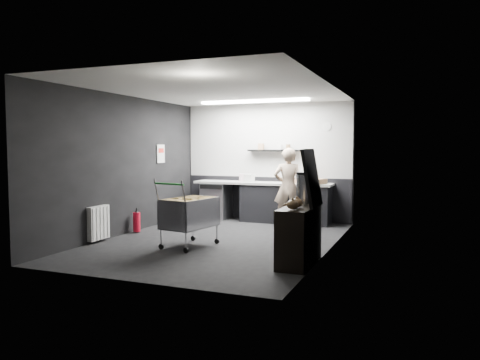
% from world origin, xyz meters
% --- Properties ---
extents(floor, '(5.50, 5.50, 0.00)m').
position_xyz_m(floor, '(0.00, 0.00, 0.00)').
color(floor, black).
rests_on(floor, ground).
extents(ceiling, '(5.50, 5.50, 0.00)m').
position_xyz_m(ceiling, '(0.00, 0.00, 2.70)').
color(ceiling, silver).
rests_on(ceiling, wall_back).
extents(wall_back, '(5.50, 0.00, 5.50)m').
position_xyz_m(wall_back, '(0.00, 2.75, 1.35)').
color(wall_back, black).
rests_on(wall_back, floor).
extents(wall_front, '(5.50, 0.00, 5.50)m').
position_xyz_m(wall_front, '(0.00, -2.75, 1.35)').
color(wall_front, black).
rests_on(wall_front, floor).
extents(wall_left, '(0.00, 5.50, 5.50)m').
position_xyz_m(wall_left, '(-2.00, 0.00, 1.35)').
color(wall_left, black).
rests_on(wall_left, floor).
extents(wall_right, '(0.00, 5.50, 5.50)m').
position_xyz_m(wall_right, '(2.00, 0.00, 1.35)').
color(wall_right, black).
rests_on(wall_right, floor).
extents(kitchen_wall_panel, '(3.95, 0.02, 1.70)m').
position_xyz_m(kitchen_wall_panel, '(0.00, 2.73, 1.85)').
color(kitchen_wall_panel, '#B0B0AC').
rests_on(kitchen_wall_panel, wall_back).
extents(dado_panel, '(3.95, 0.02, 1.00)m').
position_xyz_m(dado_panel, '(0.00, 2.73, 0.50)').
color(dado_panel, black).
rests_on(dado_panel, wall_back).
extents(floating_shelf, '(1.20, 0.22, 0.04)m').
position_xyz_m(floating_shelf, '(0.20, 2.62, 1.62)').
color(floating_shelf, black).
rests_on(floating_shelf, wall_back).
extents(wall_clock, '(0.20, 0.03, 0.20)m').
position_xyz_m(wall_clock, '(1.40, 2.72, 2.15)').
color(wall_clock, silver).
rests_on(wall_clock, wall_back).
extents(poster, '(0.02, 0.30, 0.40)m').
position_xyz_m(poster, '(-1.98, 1.30, 1.55)').
color(poster, silver).
rests_on(poster, wall_left).
extents(poster_red_band, '(0.02, 0.22, 0.10)m').
position_xyz_m(poster_red_band, '(-1.98, 1.30, 1.62)').
color(poster_red_band, red).
rests_on(poster_red_band, poster).
extents(radiator, '(0.10, 0.50, 0.60)m').
position_xyz_m(radiator, '(-1.94, -0.90, 0.35)').
color(radiator, silver).
rests_on(radiator, wall_left).
extents(ceiling_strip, '(2.40, 0.20, 0.04)m').
position_xyz_m(ceiling_strip, '(0.00, 1.85, 2.67)').
color(ceiling_strip, white).
rests_on(ceiling_strip, ceiling).
extents(prep_counter, '(3.20, 0.61, 0.90)m').
position_xyz_m(prep_counter, '(0.14, 2.42, 0.46)').
color(prep_counter, black).
rests_on(prep_counter, floor).
extents(person, '(0.70, 0.55, 1.68)m').
position_xyz_m(person, '(0.74, 1.97, 0.84)').
color(person, beige).
rests_on(person, floor).
extents(shopping_cart, '(0.78, 1.12, 1.12)m').
position_xyz_m(shopping_cart, '(-0.27, -0.62, 0.54)').
color(shopping_cart, silver).
rests_on(shopping_cart, floor).
extents(sideboard, '(0.48, 1.11, 1.67)m').
position_xyz_m(sideboard, '(1.78, -1.08, 0.53)').
color(sideboard, black).
rests_on(sideboard, floor).
extents(fire_extinguisher, '(0.14, 0.14, 0.47)m').
position_xyz_m(fire_extinguisher, '(-1.85, 0.15, 0.23)').
color(fire_extinguisher, red).
rests_on(fire_extinguisher, floor).
extents(cardboard_box, '(0.68, 0.61, 0.11)m').
position_xyz_m(cardboard_box, '(1.14, 2.37, 0.96)').
color(cardboard_box, '#A17956').
rests_on(cardboard_box, prep_counter).
extents(pink_tub, '(0.18, 0.18, 0.18)m').
position_xyz_m(pink_tub, '(-0.47, 2.42, 0.99)').
color(pink_tub, silver).
rests_on(pink_tub, prep_counter).
extents(white_container, '(0.23, 0.20, 0.18)m').
position_xyz_m(white_container, '(-0.30, 2.37, 0.99)').
color(white_container, silver).
rests_on(white_container, prep_counter).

